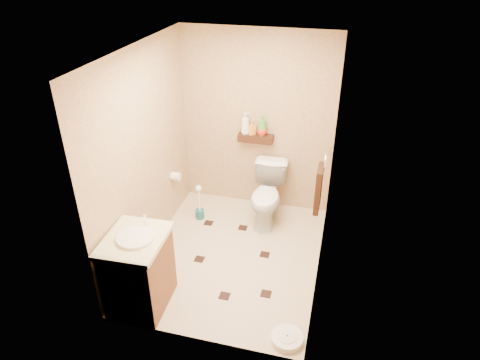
# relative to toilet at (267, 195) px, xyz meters

# --- Properties ---
(ground) EXTENTS (2.50, 2.50, 0.00)m
(ground) POSITION_rel_toilet_xyz_m (-0.24, -0.83, -0.38)
(ground) COLOR #C7AD91
(ground) RESTS_ON ground
(wall_back) EXTENTS (2.00, 0.04, 2.40)m
(wall_back) POSITION_rel_toilet_xyz_m (-0.24, 0.42, 0.82)
(wall_back) COLOR tan
(wall_back) RESTS_ON ground
(wall_front) EXTENTS (2.00, 0.04, 2.40)m
(wall_front) POSITION_rel_toilet_xyz_m (-0.24, -2.08, 0.82)
(wall_front) COLOR tan
(wall_front) RESTS_ON ground
(wall_left) EXTENTS (0.04, 2.50, 2.40)m
(wall_left) POSITION_rel_toilet_xyz_m (-1.24, -0.83, 0.82)
(wall_left) COLOR tan
(wall_left) RESTS_ON ground
(wall_right) EXTENTS (0.04, 2.50, 2.40)m
(wall_right) POSITION_rel_toilet_xyz_m (0.76, -0.83, 0.82)
(wall_right) COLOR tan
(wall_right) RESTS_ON ground
(ceiling) EXTENTS (2.00, 2.50, 0.02)m
(ceiling) POSITION_rel_toilet_xyz_m (-0.24, -0.83, 2.02)
(ceiling) COLOR white
(ceiling) RESTS_ON wall_back
(wall_shelf) EXTENTS (0.46, 0.14, 0.10)m
(wall_shelf) POSITION_rel_toilet_xyz_m (-0.24, 0.34, 0.64)
(wall_shelf) COLOR #3B1D10
(wall_shelf) RESTS_ON wall_back
(floor_accents) EXTENTS (1.11, 1.34, 0.01)m
(floor_accents) POSITION_rel_toilet_xyz_m (-0.22, -0.85, -0.38)
(floor_accents) COLOR black
(floor_accents) RESTS_ON ground
(toilet) EXTENTS (0.45, 0.76, 0.76)m
(toilet) POSITION_rel_toilet_xyz_m (0.00, 0.00, 0.00)
(toilet) COLOR white
(toilet) RESTS_ON ground
(vanity) EXTENTS (0.59, 0.70, 0.96)m
(vanity) POSITION_rel_toilet_xyz_m (-0.94, -1.78, 0.04)
(vanity) COLOR brown
(vanity) RESTS_ON ground
(bathroom_scale) EXTENTS (0.37, 0.37, 0.06)m
(bathroom_scale) POSITION_rel_toilet_xyz_m (0.58, -1.89, -0.35)
(bathroom_scale) COLOR white
(bathroom_scale) RESTS_ON ground
(toilet_brush) EXTENTS (0.12, 0.12, 0.50)m
(toilet_brush) POSITION_rel_toilet_xyz_m (-0.88, -0.18, -0.21)
(toilet_brush) COLOR #185D60
(toilet_brush) RESTS_ON ground
(towel_ring) EXTENTS (0.12, 0.30, 0.76)m
(towel_ring) POSITION_rel_toilet_xyz_m (0.67, -0.58, 0.56)
(towel_ring) COLOR silver
(towel_ring) RESTS_ON wall_right
(toilet_paper) EXTENTS (0.12, 0.11, 0.12)m
(toilet_paper) POSITION_rel_toilet_xyz_m (-1.18, -0.18, 0.22)
(toilet_paper) COLOR white
(toilet_paper) RESTS_ON wall_left
(bottle_a) EXTENTS (0.13, 0.13, 0.29)m
(bottle_a) POSITION_rel_toilet_xyz_m (-0.38, 0.34, 0.83)
(bottle_a) COLOR silver
(bottle_a) RESTS_ON wall_shelf
(bottle_b) EXTENTS (0.12, 0.12, 0.18)m
(bottle_b) POSITION_rel_toilet_xyz_m (-0.30, 0.34, 0.78)
(bottle_b) COLOR orange
(bottle_b) RESTS_ON wall_shelf
(bottle_c) EXTENTS (0.14, 0.14, 0.16)m
(bottle_c) POSITION_rel_toilet_xyz_m (-0.16, 0.34, 0.77)
(bottle_c) COLOR red
(bottle_c) RESTS_ON wall_shelf
(bottle_d) EXTENTS (0.11, 0.11, 0.27)m
(bottle_d) POSITION_rel_toilet_xyz_m (-0.16, 0.34, 0.82)
(bottle_d) COLOR green
(bottle_d) RESTS_ON wall_shelf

